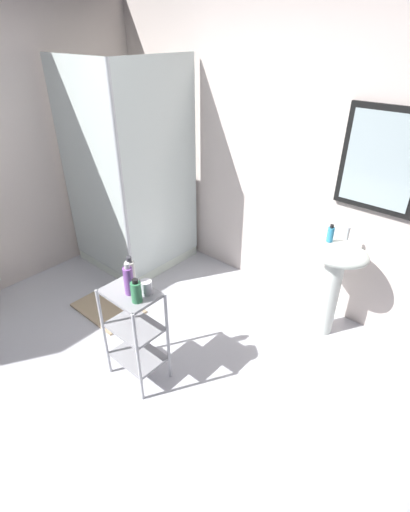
# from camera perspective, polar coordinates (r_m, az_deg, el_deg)

# --- Properties ---
(ground_plane) EXTENTS (4.20, 4.20, 0.02)m
(ground_plane) POSITION_cam_1_polar(r_m,az_deg,el_deg) (2.90, -12.92, -19.01)
(ground_plane) COLOR silver
(wall_back) EXTENTS (4.20, 0.14, 2.50)m
(wall_back) POSITION_cam_1_polar(r_m,az_deg,el_deg) (3.37, 10.85, 14.57)
(wall_back) COLOR silver
(wall_back) RESTS_ON ground_plane
(shower_stall) EXTENTS (0.92, 0.92, 2.00)m
(shower_stall) POSITION_cam_1_polar(r_m,az_deg,el_deg) (3.96, -10.56, 4.84)
(shower_stall) COLOR white
(shower_stall) RESTS_ON ground_plane
(pedestal_sink) EXTENTS (0.46, 0.37, 0.81)m
(pedestal_sink) POSITION_cam_1_polar(r_m,az_deg,el_deg) (3.07, 18.67, -2.23)
(pedestal_sink) COLOR white
(pedestal_sink) RESTS_ON ground_plane
(sink_faucet) EXTENTS (0.03, 0.03, 0.10)m
(sink_faucet) POSITION_cam_1_polar(r_m,az_deg,el_deg) (3.03, 20.50, 3.17)
(sink_faucet) COLOR silver
(sink_faucet) RESTS_ON pedestal_sink
(storage_cart) EXTENTS (0.38, 0.28, 0.74)m
(storage_cart) POSITION_cam_1_polar(r_m,az_deg,el_deg) (2.66, -10.44, -10.59)
(storage_cart) COLOR silver
(storage_cart) RESTS_ON ground_plane
(hand_soap_bottle) EXTENTS (0.05, 0.05, 0.14)m
(hand_soap_bottle) POSITION_cam_1_polar(r_m,az_deg,el_deg) (2.96, 18.23, 3.14)
(hand_soap_bottle) COLOR #389ED1
(hand_soap_bottle) RESTS_ON pedestal_sink
(lotion_bottle_white) EXTENTS (0.06, 0.06, 0.19)m
(lotion_bottle_white) POSITION_cam_1_polar(r_m,az_deg,el_deg) (2.51, -11.09, -2.27)
(lotion_bottle_white) COLOR white
(lotion_bottle_white) RESTS_ON storage_cart
(conditioner_bottle_purple) EXTENTS (0.06, 0.06, 0.22)m
(conditioner_bottle_purple) POSITION_cam_1_polar(r_m,az_deg,el_deg) (2.40, -11.34, -3.58)
(conditioner_bottle_purple) COLOR purple
(conditioner_bottle_purple) RESTS_ON storage_cart
(body_wash_bottle_green) EXTENTS (0.07, 0.07, 0.16)m
(body_wash_bottle_green) POSITION_cam_1_polar(r_m,az_deg,el_deg) (2.34, -10.24, -5.26)
(body_wash_bottle_green) COLOR #398B58
(body_wash_bottle_green) RESTS_ON storage_cart
(rinse_cup) EXTENTS (0.07, 0.07, 0.09)m
(rinse_cup) POSITION_cam_1_polar(r_m,az_deg,el_deg) (2.42, -8.75, -4.64)
(rinse_cup) COLOR silver
(rinse_cup) RESTS_ON storage_cart
(bath_mat) EXTENTS (0.60, 0.40, 0.02)m
(bath_mat) POSITION_cam_1_polar(r_m,az_deg,el_deg) (3.57, -14.27, -7.58)
(bath_mat) COLOR tan
(bath_mat) RESTS_ON ground_plane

